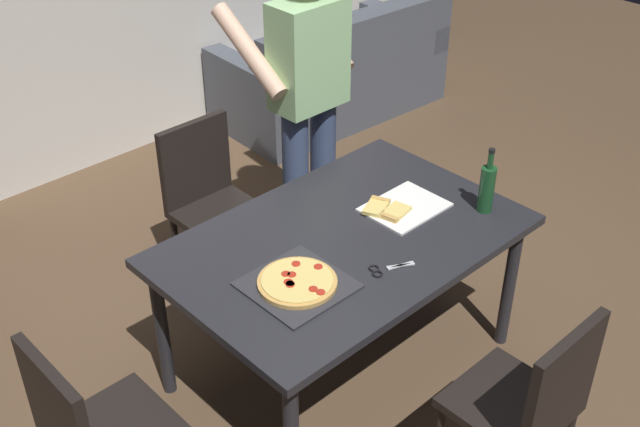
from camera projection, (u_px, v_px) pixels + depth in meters
The scene contains 10 objects.
ground_plane at pixel (341, 363), 3.84m from camera, with size 12.00×12.00×0.00m, color brown.
dining_table at pixel (344, 250), 3.46m from camera, with size 1.55×1.02×0.75m.
chair_near_camera at pixel (531, 400), 2.95m from camera, with size 0.42×0.42×0.90m.
chair_far_side at pixel (209, 195), 4.16m from camera, with size 0.42×0.42×0.90m.
couch at pixel (335, 76), 5.96m from camera, with size 1.74×0.94×0.85m.
person_serving_pizza at pixel (307, 95), 4.05m from camera, with size 0.55×0.54×1.75m.
pepperoni_pizza_on_tray at pixel (297, 283), 3.13m from camera, with size 0.38×0.38×0.04m.
pizza_slices_on_towel at pixel (398, 208), 3.60m from camera, with size 0.37×0.29×0.03m.
wine_bottle at pixel (487, 188), 3.54m from camera, with size 0.07×0.07×0.32m.
kitchen_scissors at pixel (385, 269), 3.22m from camera, with size 0.20×0.13×0.01m.
Camera 1 is at (-2.00, -1.97, 2.72)m, focal length 44.45 mm.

